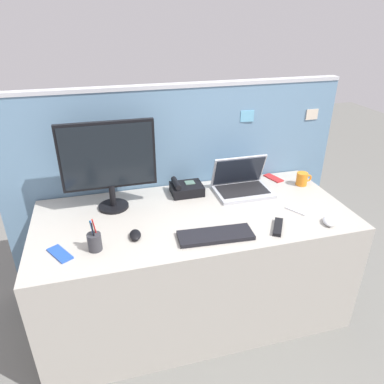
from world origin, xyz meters
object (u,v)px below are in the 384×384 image
Objects in this scene: computer_mouse_right_hand at (328,221)px; cell_phone_red_case at (273,178)px; keyboard_main at (216,235)px; coffee_mug at (302,179)px; desktop_monitor at (108,160)px; pen_cup at (95,241)px; tv_remote at (278,227)px; cell_phone_white_slab at (297,210)px; cell_phone_blue_case at (60,254)px; computer_mouse_left_hand at (135,235)px; laptop at (241,183)px; desk_phone at (186,188)px.

computer_mouse_right_hand is 0.63m from cell_phone_red_case.
keyboard_main is at bearing -154.08° from cell_phone_red_case.
desktop_monitor is at bearing 178.98° from coffee_mug.
pen_cup reaches higher than keyboard_main.
pen_cup is 1.02× the size of tv_remote.
desktop_monitor is 5.42× the size of computer_mouse_right_hand.
cell_phone_red_case and cell_phone_white_slab have the same top height.
cell_phone_blue_case is (-1.44, 0.10, -0.01)m from computer_mouse_right_hand.
cell_phone_red_case is (1.04, 0.48, -0.01)m from computer_mouse_left_hand.
cell_phone_blue_case is 1.06× the size of cell_phone_red_case.
laptop is 1.77× the size of desk_phone.
laptop is 0.58m from keyboard_main.
coffee_mug is (0.21, 0.31, 0.04)m from cell_phone_white_slab.
cell_phone_white_slab is at bearing 135.92° from computer_mouse_right_hand.
cell_phone_white_slab is at bearing -124.06° from coffee_mug.
keyboard_main is at bearing 163.74° from cell_phone_white_slab.
keyboard_main is 2.28× the size of pen_cup.
desk_phone reaches higher than cell_phone_white_slab.
pen_cup reaches higher than tv_remote.
desk_phone reaches higher than computer_mouse_left_hand.
desk_phone is 1.37× the size of cell_phone_red_case.
keyboard_main is at bearing -149.78° from coffee_mug.
pen_cup is (-0.21, -0.06, 0.03)m from computer_mouse_left_hand.
computer_mouse_right_hand reaches higher than cell_phone_blue_case.
cell_phone_blue_case is at bearing -165.80° from coffee_mug.
coffee_mug is at bearing 96.29° from computer_mouse_right_hand.
tv_remote is at bearing -87.44° from laptop.
cell_phone_red_case is 0.45m from cell_phone_white_slab.
computer_mouse_left_hand is at bearing 151.71° from cell_phone_white_slab.
keyboard_main is 0.79m from cell_phone_blue_case.
coffee_mug is (0.77, 0.45, 0.03)m from keyboard_main.
desk_phone is at bearing 156.76° from tv_remote.
desk_phone is 0.89m from computer_mouse_right_hand.
computer_mouse_left_hand reaches higher than cell_phone_red_case.
pen_cup is at bearing -152.20° from tv_remote.
cell_phone_blue_case and cell_phone_red_case have the same top height.
cell_phone_red_case is at bearing 21.73° from laptop.
laptop is 1.20m from cell_phone_blue_case.
desktop_monitor is 1.29m from coffee_mug.
computer_mouse_right_hand reaches higher than cell_phone_white_slab.
cell_phone_blue_case is (-0.29, -0.42, -0.30)m from desktop_monitor.
coffee_mug is at bearing 33.92° from keyboard_main.
computer_mouse_right_hand is at bearing -40.04° from desk_phone.
desktop_monitor is at bearing -178.11° from tv_remote.
laptop is at bearing 177.03° from coffee_mug.
computer_mouse_right_hand is at bearing -4.14° from pen_cup.
desktop_monitor is 3.19× the size of tv_remote.
desktop_monitor reaches higher than pen_cup.
coffee_mug is (1.27, -0.02, -0.26)m from desktop_monitor.
computer_mouse_right_hand is at bearing -34.88° from cell_phone_blue_case.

